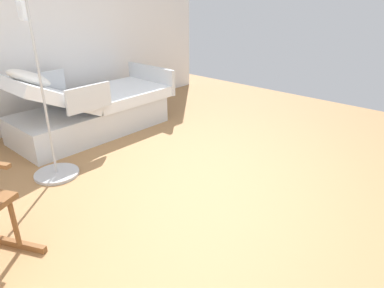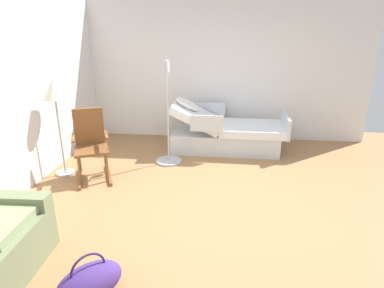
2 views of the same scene
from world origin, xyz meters
name	(u,v)px [view 1 (image 1 of 2)]	position (x,y,z in m)	size (l,w,h in m)	color
ground_plane	(215,186)	(0.00, 0.00, 0.00)	(6.95, 6.95, 0.00)	#9E7247
side_wall	(44,22)	(2.83, 0.00, 1.35)	(0.10, 5.55, 2.70)	white
hospital_bed	(90,110)	(2.08, -0.05, 0.30)	(1.05, 2.09, 1.01)	silver
iv_pole	(53,153)	(1.36, 0.89, 0.25)	(0.44, 0.44, 1.69)	#B2B5BA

